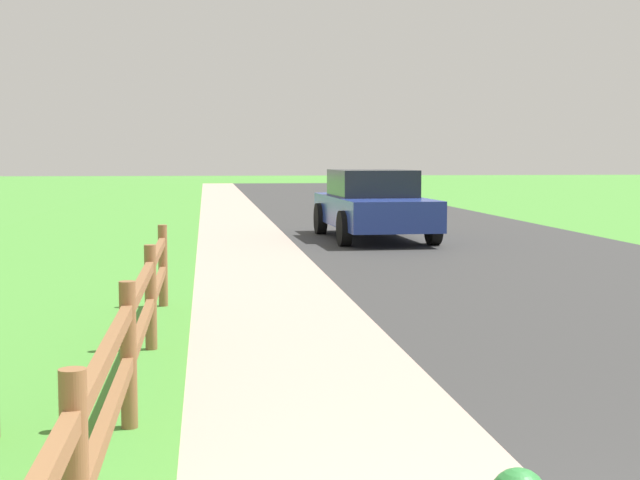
# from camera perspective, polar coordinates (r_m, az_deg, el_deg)

# --- Properties ---
(ground_plane) EXTENTS (120.00, 120.00, 0.00)m
(ground_plane) POSITION_cam_1_polar(r_m,az_deg,el_deg) (27.65, -3.25, 1.39)
(ground_plane) COLOR #499036
(road_asphalt) EXTENTS (7.00, 66.00, 0.01)m
(road_asphalt) POSITION_cam_1_polar(r_m,az_deg,el_deg) (30.06, 3.17, 1.70)
(road_asphalt) COLOR #343434
(road_asphalt) RESTS_ON ground
(curb_concrete) EXTENTS (6.00, 66.00, 0.01)m
(curb_concrete) POSITION_cam_1_polar(r_m,az_deg,el_deg) (29.61, -9.31, 1.59)
(curb_concrete) COLOR tan
(curb_concrete) RESTS_ON ground
(grass_verge) EXTENTS (5.00, 66.00, 0.00)m
(grass_verge) POSITION_cam_1_polar(r_m,az_deg,el_deg) (29.71, -12.20, 1.55)
(grass_verge) COLOR #499036
(grass_verge) RESTS_ON ground
(rail_fence) EXTENTS (0.11, 10.29, 0.99)m
(rail_fence) POSITION_cam_1_polar(r_m,az_deg,el_deg) (6.31, -11.69, -6.21)
(rail_fence) COLOR brown
(rail_fence) RESTS_ON ground
(parked_suv_blue) EXTENTS (2.21, 4.96, 1.52)m
(parked_suv_blue) POSITION_cam_1_polar(r_m,az_deg,el_deg) (20.40, 3.27, 2.20)
(parked_suv_blue) COLOR navy
(parked_suv_blue) RESTS_ON ground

